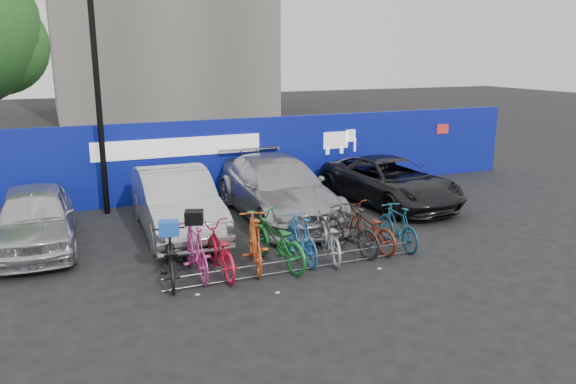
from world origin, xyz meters
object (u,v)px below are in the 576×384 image
bike_2 (219,250)px  bike_4 (276,240)px  bike_0 (170,258)px  bike_7 (351,229)px  bike_9 (398,226)px  car_2 (278,188)px  bike_3 (255,242)px  bike_8 (368,228)px  lamppost (98,95)px  bike_rack (299,264)px  bike_6 (329,236)px  bike_5 (301,238)px  car_3 (390,181)px  car_1 (176,202)px  bike_1 (196,250)px  car_0 (35,218)px

bike_2 → bike_4: size_ratio=0.91×
bike_0 → bike_7: size_ratio=0.99×
bike_7 → bike_9: (1.18, -0.08, -0.05)m
car_2 → bike_3: 3.78m
bike_7 → bike_8: 0.51m
lamppost → car_2: 5.38m
lamppost → bike_2: size_ratio=3.18×
bike_rack → bike_6: bike_6 is taller
bike_3 → bike_6: (1.69, -0.06, -0.08)m
bike_5 → bike_9: 2.40m
bike_rack → car_3: (4.62, 3.84, 0.52)m
car_2 → bike_0: (-3.59, -3.34, -0.32)m
car_1 → bike_2: 2.99m
bike_6 → bike_5: bearing=7.8°
bike_3 → bike_1: bearing=9.4°
bike_0 → bike_8: 4.52m
car_0 → bike_9: car_0 is taller
bike_1 → bike_6: (2.91, -0.13, -0.05)m
car_0 → bike_1: car_0 is taller
bike_2 → bike_9: size_ratio=1.15×
car_1 → bike_0: bearing=-102.8°
car_2 → bike_1: (-3.06, -3.23, -0.26)m
bike_2 → bike_6: bearing=178.4°
car_0 → bike_3: bearing=-34.9°
bike_rack → bike_5: (0.29, 0.56, 0.35)m
bike_4 → bike_7: bike_4 is taller
bike_9 → car_3: bearing=-118.3°
car_1 → bike_2: size_ratio=2.48×
car_0 → bike_2: (3.43, -3.08, -0.21)m
lamppost → bike_6: bearing=-53.2°
bike_3 → bike_8: bike_3 is taller
bike_1 → bike_7: bike_7 is taller
car_1 → bike_9: size_ratio=2.86×
car_1 → car_2: size_ratio=0.87×
bike_3 → bike_6: bearing=-169.8°
bike_rack → car_3: bearing=39.7°
bike_1 → bike_2: (0.47, -0.07, -0.04)m
bike_6 → bike_9: bearing=-166.3°
bike_2 → bike_9: 4.20m
car_3 → bike_6: car_3 is taller
car_3 → bike_2: 6.97m
bike_4 → bike_5: (0.59, 0.04, -0.04)m
bike_4 → bike_6: 1.23m
bike_rack → bike_1: size_ratio=3.09×
bike_9 → bike_rack: bearing=12.2°
bike_3 → bike_9: (3.44, -0.06, -0.07)m
bike_rack → bike_8: (2.01, 0.67, 0.34)m
car_0 → bike_7: 7.15m
bike_5 → bike_6: bearing=175.5°
bike_3 → car_0: bearing=-23.9°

